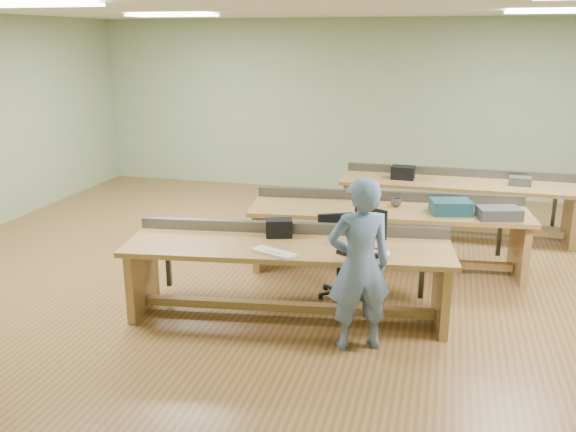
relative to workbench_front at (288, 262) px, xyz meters
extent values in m
plane|color=brown|center=(0.10, 1.29, -0.56)|extent=(10.00, 10.00, 0.00)
plane|color=silver|center=(0.10, 1.29, 2.44)|extent=(10.00, 10.00, 0.00)
cube|color=gray|center=(0.10, 5.29, 0.94)|extent=(10.00, 0.04, 3.00)
cube|color=gray|center=(0.10, -2.71, 0.94)|extent=(10.00, 0.04, 3.00)
cube|color=white|center=(-2.40, -0.21, 2.41)|extent=(1.20, 0.50, 0.03)
cube|color=white|center=(-2.40, 2.79, 2.41)|extent=(1.20, 0.50, 0.03)
cube|color=white|center=(2.60, 2.79, 2.41)|extent=(1.20, 0.50, 0.03)
cube|color=#A77B46|center=(0.01, -0.04, 0.16)|extent=(3.24, 1.26, 0.05)
cube|color=#A77B46|center=(-1.46, -0.24, -0.21)|extent=(0.18, 0.75, 0.70)
cube|color=#A77B46|center=(1.47, 0.16, -0.21)|extent=(0.18, 0.75, 0.70)
cube|color=#A77B46|center=(0.01, -0.04, -0.46)|extent=(2.85, 0.49, 0.08)
cube|color=#4D4F54|center=(-0.05, 0.34, 0.24)|extent=(3.14, 0.51, 0.11)
cube|color=#A77B46|center=(0.81, 1.51, 0.16)|extent=(3.30, 1.21, 0.05)
cube|color=#A77B46|center=(-0.69, 1.35, -0.21)|extent=(0.16, 0.76, 0.70)
cube|color=#A77B46|center=(2.32, 1.68, -0.21)|extent=(0.16, 0.76, 0.70)
cube|color=#A77B46|center=(0.81, 1.51, -0.46)|extent=(2.92, 0.43, 0.08)
cube|color=#4D4F54|center=(0.77, 1.90, 0.24)|extent=(3.21, 0.44, 0.11)
cube|color=#A77B46|center=(1.61, 3.14, 0.16)|extent=(3.19, 0.87, 0.05)
cube|color=#A77B46|center=(0.11, 3.15, -0.21)|extent=(0.08, 0.75, 0.70)
cube|color=#A77B46|center=(3.10, 3.13, -0.21)|extent=(0.08, 0.75, 0.70)
cube|color=#A77B46|center=(1.61, 3.14, -0.46)|extent=(2.89, 0.12, 0.08)
cube|color=#4D4F54|center=(1.61, 3.53, 0.24)|extent=(3.19, 0.10, 0.11)
imported|color=#6779A8|center=(0.77, -0.49, 0.22)|extent=(0.68, 0.58, 1.57)
cube|color=black|center=(0.73, -0.11, 0.21)|extent=(0.45, 0.42, 0.04)
cube|color=black|center=(0.79, 0.01, 0.47)|extent=(0.32, 0.18, 0.28)
cube|color=beige|center=(-0.05, -0.32, 0.20)|extent=(0.46, 0.30, 0.03)
ellipsoid|color=white|center=(0.94, -0.13, 0.22)|extent=(0.17, 0.18, 0.06)
cube|color=black|center=(-0.15, 0.19, 0.28)|extent=(0.30, 0.24, 0.18)
cylinder|color=black|center=(0.41, 0.58, -0.35)|extent=(0.06, 0.06, 0.43)
cube|color=black|center=(0.41, 0.58, -0.11)|extent=(0.54, 0.54, 0.06)
cube|color=black|center=(0.33, 0.75, 0.12)|extent=(0.37, 0.21, 0.37)
cylinder|color=black|center=(0.41, 0.58, -0.53)|extent=(0.62, 0.62, 0.06)
cube|color=#153B46|center=(1.52, 1.50, 0.26)|extent=(0.50, 0.42, 0.15)
cube|color=#39393B|center=(2.04, 1.42, 0.25)|extent=(0.52, 0.40, 0.12)
imported|color=#39393B|center=(0.89, 1.63, 0.24)|extent=(0.15, 0.15, 0.10)
cylinder|color=silver|center=(0.59, 1.41, 0.25)|extent=(0.08, 0.08, 0.12)
cube|color=black|center=(0.86, 3.13, 0.28)|extent=(0.33, 0.24, 0.18)
cube|color=#39393B|center=(2.42, 3.15, 0.24)|extent=(0.30, 0.23, 0.11)
camera|label=1|loc=(1.42, -5.41, 2.11)|focal=38.00mm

